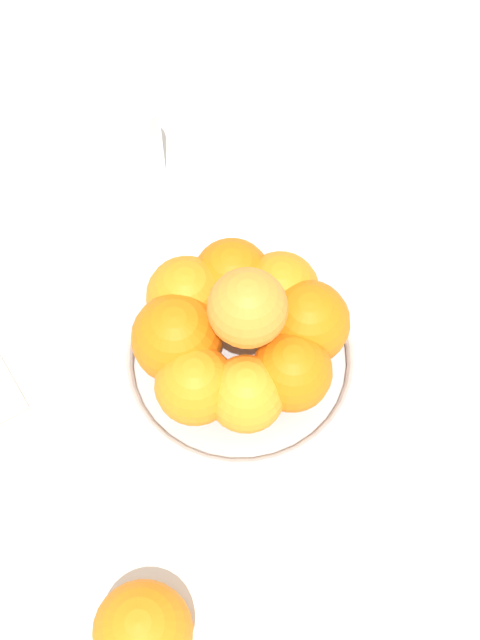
% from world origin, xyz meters
% --- Properties ---
extents(ground_plane, '(4.00, 4.00, 0.00)m').
position_xyz_m(ground_plane, '(0.00, 0.00, 0.00)').
color(ground_plane, silver).
extents(fruit_bowl, '(0.24, 0.24, 0.04)m').
position_xyz_m(fruit_bowl, '(0.00, 0.00, 0.02)').
color(fruit_bowl, silver).
rests_on(fruit_bowl, ground_plane).
extents(orange_pile, '(0.20, 0.20, 0.13)m').
position_xyz_m(orange_pile, '(0.00, -0.00, 0.08)').
color(orange_pile, orange).
rests_on(orange_pile, fruit_bowl).
extents(stray_orange, '(0.08, 0.08, 0.08)m').
position_xyz_m(stray_orange, '(-0.10, 0.25, 0.04)').
color(stray_orange, orange).
rests_on(stray_orange, ground_plane).
extents(drinking_glass, '(0.07, 0.07, 0.11)m').
position_xyz_m(drinking_glass, '(0.24, -0.11, 0.06)').
color(drinking_glass, silver).
rests_on(drinking_glass, ground_plane).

